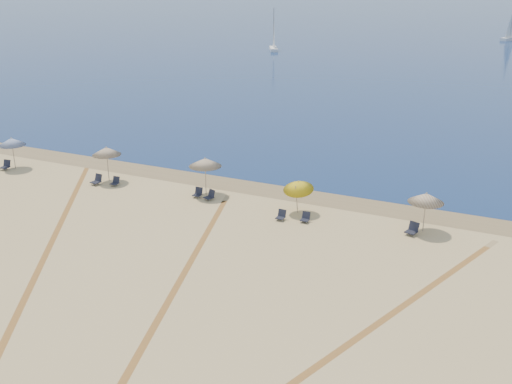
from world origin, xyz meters
TOP-DOWN VIEW (x-y plane):
  - ocean at (0.00, 225.00)m, footprint 500.00×500.00m
  - wet_sand at (0.00, 24.00)m, footprint 500.00×500.00m
  - umbrella_0 at (-20.34, 20.20)m, footprint 2.02×2.02m
  - umbrella_1 at (-11.96, 20.76)m, footprint 2.03×2.03m
  - umbrella_2 at (-4.30, 21.29)m, footprint 2.19×2.19m
  - umbrella_3 at (2.48, 20.83)m, footprint 1.90×1.97m
  - umbrella_4 at (10.12, 21.25)m, footprint 2.05×2.05m
  - chair_0 at (-20.79, 19.72)m, footprint 0.65×0.74m
  - chair_1 at (-12.33, 19.90)m, footprint 0.69×0.78m
  - chair_2 at (-11.02, 20.26)m, footprint 0.53×0.62m
  - chair_3 at (-4.59, 20.70)m, footprint 0.54×0.63m
  - chair_4 at (-3.61, 20.58)m, footprint 0.74×0.80m
  - chair_5 at (1.94, 19.44)m, footprint 0.52×0.61m
  - chair_6 at (3.40, 19.74)m, footprint 0.50×0.59m
  - chair_7 at (9.63, 20.57)m, footprint 0.77×0.84m
  - sailboat_0 at (-29.12, 91.85)m, footprint 3.44×5.09m
  - sailboat_1 at (9.58, 127.60)m, footprint 3.53×5.41m
  - tire_tracks at (0.30, 9.32)m, footprint 55.94×42.36m

SIDE VIEW (x-z plane):
  - tire_tracks at x=0.30m, z-range 0.00..0.00m
  - wet_sand at x=0.00m, z-range 0.00..0.00m
  - ocean at x=0.00m, z-range 0.01..0.01m
  - chair_6 at x=3.40m, z-range -0.04..0.56m
  - chair_5 at x=1.94m, z-range -0.04..0.57m
  - chair_2 at x=-11.02m, z-range -0.04..0.58m
  - chair_3 at x=-4.59m, z-range -0.04..0.60m
  - chair_4 at x=-3.61m, z-range -0.04..0.62m
  - chair_0 at x=-20.79m, z-range -0.04..0.67m
  - chair_7 at x=9.63m, z-range -0.04..0.68m
  - chair_1 at x=-12.33m, z-range -0.04..0.68m
  - umbrella_3 at x=2.48m, z-range 0.66..3.00m
  - umbrella_4 at x=10.12m, z-range 0.88..3.31m
  - umbrella_0 at x=-20.34m, z-range 0.88..3.33m
  - umbrella_1 at x=-11.96m, z-range 0.96..3.57m
  - sailboat_0 at x=-29.12m, z-range -1.49..6.05m
  - umbrella_2 at x=-4.30m, z-range 0.98..3.61m
  - sailboat_1 at x=9.58m, z-range -1.57..6.39m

